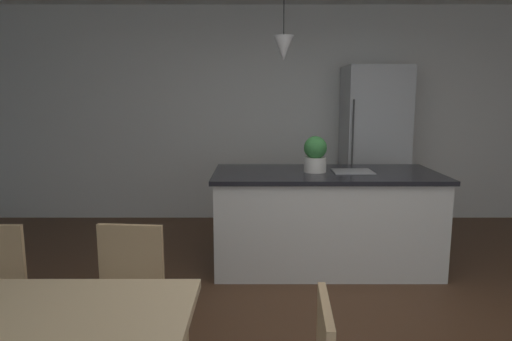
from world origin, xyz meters
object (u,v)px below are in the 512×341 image
Objects in this scene: kitchen_island at (325,218)px; potted_plant_on_island at (315,154)px; refrigerator at (373,148)px; chair_far_right at (124,300)px.

potted_plant_on_island reaches higher than kitchen_island.
kitchen_island is 6.23× the size of potted_plant_on_island.
potted_plant_on_island is (-0.88, -1.36, 0.09)m from refrigerator.
kitchen_island is 0.61m from potted_plant_on_island.
chair_far_right is 0.45× the size of refrigerator.
potted_plant_on_island is at bearing -123.11° from refrigerator.
kitchen_island is at bearing -120.03° from refrigerator.
kitchen_island reaches higher than chair_far_right.
refrigerator is (2.16, 3.11, 0.50)m from chair_far_right.
chair_far_right is at bearing -124.75° from refrigerator.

